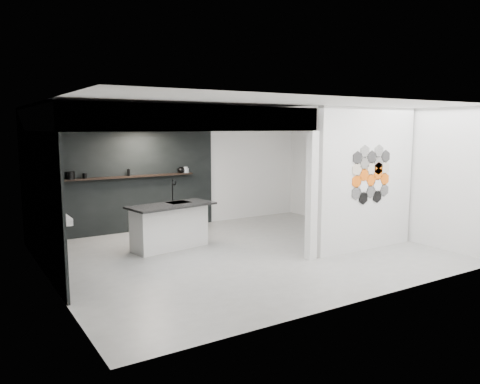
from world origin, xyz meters
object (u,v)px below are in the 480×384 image
(glass_bowl, at_px, (186,170))
(utensil_cup, at_px, (85,176))
(kitchen_island, at_px, (170,226))
(partition_panel, at_px, (367,179))
(bottle_dark, at_px, (129,172))
(glass_vase, at_px, (186,170))
(wall_basin, at_px, (57,221))
(stockpot, at_px, (70,175))
(kettle, at_px, (181,170))

(glass_bowl, distance_m, utensil_cup, 2.40)
(kitchen_island, xyz_separation_m, utensil_cup, (-1.19, 1.77, 0.91))
(partition_panel, relative_size, bottle_dark, 17.74)
(partition_panel, relative_size, kitchen_island, 1.55)
(kitchen_island, bearing_deg, glass_vase, 46.38)
(wall_basin, relative_size, glass_bowl, 3.88)
(stockpot, distance_m, glass_vase, 2.70)
(stockpot, height_order, utensil_cup, stockpot)
(utensil_cup, bearing_deg, glass_vase, 0.00)
(bottle_dark, bearing_deg, glass_bowl, 0.00)
(partition_panel, distance_m, wall_basin, 5.78)
(partition_panel, xyz_separation_m, utensil_cup, (-4.47, 3.87, -0.02))
(partition_panel, bearing_deg, stockpot, 141.01)
(utensil_cup, bearing_deg, wall_basin, -115.65)
(wall_basin, height_order, glass_bowl, glass_bowl)
(stockpot, distance_m, utensil_cup, 0.30)
(kitchen_island, height_order, glass_vase, glass_vase)
(glass_bowl, bearing_deg, kitchen_island, -124.35)
(partition_panel, relative_size, kettle, 16.15)
(partition_panel, relative_size, stockpot, 14.31)
(bottle_dark, bearing_deg, glass_vase, 0.00)
(wall_basin, bearing_deg, glass_bowl, 31.35)
(wall_basin, distance_m, kettle, 3.90)
(partition_panel, height_order, glass_vase, partition_panel)
(kitchen_island, height_order, utensil_cup, utensil_cup)
(stockpot, relative_size, kettle, 1.13)
(stockpot, height_order, glass_bowl, stockpot)
(kitchen_island, height_order, kettle, kettle)
(wall_basin, height_order, kettle, kettle)
(wall_basin, height_order, bottle_dark, bottle_dark)
(wall_basin, bearing_deg, glass_vase, 31.35)
(wall_basin, relative_size, stockpot, 3.07)
(stockpot, height_order, kettle, stockpot)
(bottle_dark, height_order, utensil_cup, bottle_dark)
(partition_panel, height_order, wall_basin, partition_panel)
(glass_vase, xyz_separation_m, bottle_dark, (-1.42, 0.00, 0.01))
(kitchen_island, relative_size, bottle_dark, 11.44)
(kitchen_island, relative_size, glass_bowl, 11.68)
(kettle, height_order, glass_vase, kettle)
(stockpot, bearing_deg, wall_basin, -108.48)
(partition_panel, height_order, glass_bowl, partition_panel)
(kitchen_island, distance_m, kettle, 2.27)
(partition_panel, xyz_separation_m, stockpot, (-4.78, 3.87, 0.00))
(kettle, bearing_deg, kitchen_island, -144.49)
(utensil_cup, bearing_deg, bottle_dark, 0.00)
(kettle, distance_m, glass_bowl, 0.12)
(glass_bowl, distance_m, glass_vase, 0.02)
(partition_panel, relative_size, wall_basin, 4.67)
(stockpot, height_order, glass_vase, stockpot)
(kettle, bearing_deg, stockpot, 157.06)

